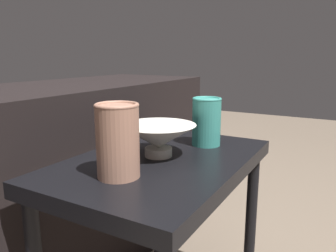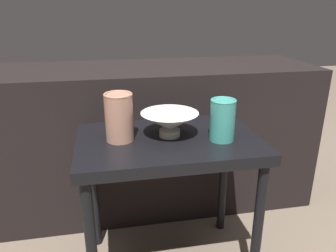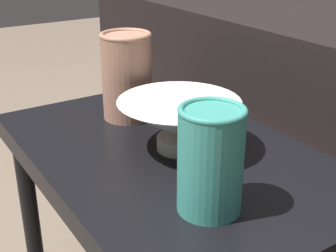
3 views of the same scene
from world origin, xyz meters
name	(u,v)px [view 1 (image 1 of 3)]	position (x,y,z in m)	size (l,w,h in m)	color
table	(162,184)	(0.00, 0.00, 0.48)	(0.65, 0.42, 0.56)	black
couch_backdrop	(41,189)	(0.00, 0.51, 0.36)	(1.63, 0.50, 0.72)	black
bowl	(158,137)	(0.01, 0.01, 0.61)	(0.21, 0.21, 0.09)	silver
vase_textured_left	(118,140)	(-0.17, 0.01, 0.65)	(0.10, 0.10, 0.17)	#996B56
vase_colorful_right	(207,121)	(0.18, -0.05, 0.63)	(0.09, 0.09, 0.15)	teal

